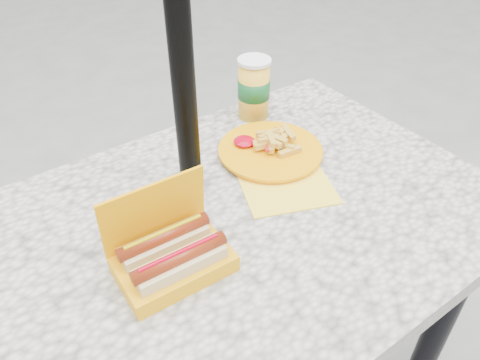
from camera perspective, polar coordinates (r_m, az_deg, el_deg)
picnic_table at (r=1.08m, az=-1.12°, el=-9.06°), size 1.20×0.80×0.75m
umbrella_pole at (r=0.93m, az=-7.37°, el=16.88°), size 0.05×0.05×2.20m
hotdog_box at (r=0.89m, az=-8.32°, el=-9.07°), size 0.21×0.15×0.17m
fries_plate at (r=1.18m, az=3.82°, el=3.48°), size 0.31×0.38×0.05m
soda_cup at (r=1.31m, az=1.69°, el=11.13°), size 0.09×0.09×0.17m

